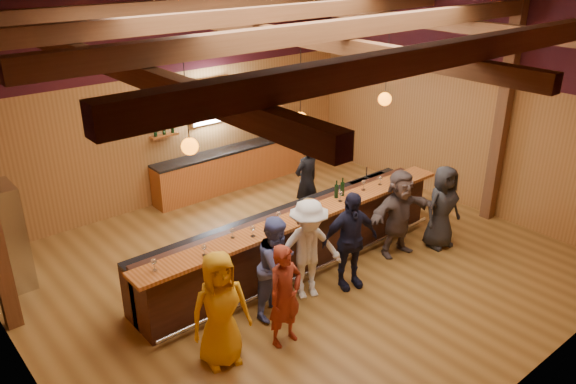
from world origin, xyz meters
name	(u,v)px	position (x,y,z in m)	size (l,w,h in m)	color
room	(298,87)	(0.00, 0.06, 3.21)	(9.04, 9.00, 4.52)	brown
bar_counter	(294,238)	(0.02, 0.15, 0.52)	(6.30, 1.07, 1.11)	black
back_bar_cabinet	(233,167)	(1.20, 3.72, 0.48)	(4.00, 0.52, 0.95)	#9A4B1C
window	(210,102)	(0.80, 3.95, 2.05)	(0.95, 0.09, 0.95)	silver
framed_pictures	(242,94)	(1.67, 3.94, 2.10)	(5.35, 0.05, 0.45)	black
wine_shelves	(213,122)	(0.80, 3.88, 1.62)	(3.00, 0.18, 0.30)	#9A4B1C
pendant_lights	(300,119)	(0.00, 0.00, 2.71)	(4.24, 0.24, 1.37)	black
stainless_fridge	(0,239)	(-4.10, 2.60, 0.90)	(0.70, 0.70, 1.80)	silver
customer_orange	(220,309)	(-2.39, -1.16, 0.83)	(0.82, 0.53, 1.67)	orange
customer_redvest	(285,296)	(-1.47, -1.40, 0.77)	(0.56, 0.37, 1.54)	maroon
customer_denim	(278,267)	(-1.11, -0.79, 0.81)	(0.79, 0.62, 1.63)	#535FA6
customer_white	(308,250)	(-0.46, -0.75, 0.84)	(1.09, 0.63, 1.69)	white
customer_navy	(350,240)	(0.26, -0.95, 0.85)	(0.99, 0.41, 1.69)	#181A31
customer_brown	(399,213)	(1.71, -0.77, 0.82)	(1.51, 0.48, 1.63)	#5B4C48
customer_dark	(442,207)	(2.54, -1.09, 0.80)	(0.78, 0.51, 1.59)	#252527
bartender	(306,181)	(1.39, 1.38, 0.84)	(0.61, 0.40, 1.68)	black
ice_bucket	(309,206)	(0.07, -0.16, 1.22)	(0.20, 0.20, 0.22)	brown
bottle_a	(336,191)	(0.85, -0.02, 1.24)	(0.07, 0.07, 0.33)	black
bottle_b	(342,189)	(1.00, -0.02, 1.24)	(0.07, 0.07, 0.34)	black
glass_a	(154,262)	(-2.78, -0.17, 1.25)	(0.09, 0.09, 0.20)	silver
glass_b	(204,248)	(-2.04, -0.25, 1.24)	(0.08, 0.08, 0.18)	silver
glass_c	(232,231)	(-1.41, -0.07, 1.23)	(0.07, 0.07, 0.17)	silver
glass_d	(253,229)	(-1.15, -0.23, 1.25)	(0.08, 0.08, 0.19)	silver
glass_e	(279,214)	(-0.53, -0.10, 1.24)	(0.08, 0.08, 0.18)	silver
glass_f	(341,194)	(0.80, -0.17, 1.25)	(0.09, 0.09, 0.20)	silver
glass_g	(364,183)	(1.47, -0.09, 1.25)	(0.09, 0.09, 0.19)	silver
glass_h	(380,179)	(1.89, -0.12, 1.23)	(0.07, 0.07, 0.17)	silver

